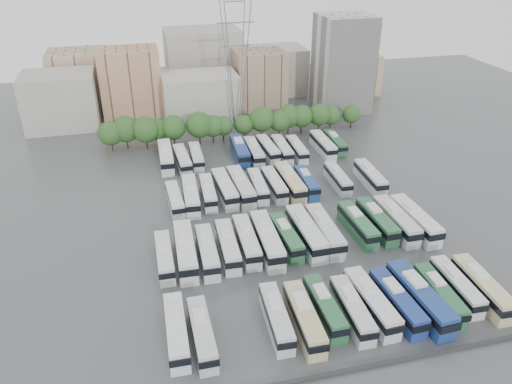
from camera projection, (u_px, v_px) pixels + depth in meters
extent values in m
plane|color=#424447|center=(285.00, 227.00, 88.02)|extent=(220.00, 220.00, 0.00)
cube|color=#2D2D30|center=(365.00, 367.00, 59.66)|extent=(56.00, 0.50, 0.50)
cylinder|color=black|center=(112.00, 146.00, 117.12)|extent=(0.36, 0.36, 2.37)
sphere|color=#234C1E|center=(110.00, 133.00, 115.61)|extent=(5.68, 5.68, 5.68)
cylinder|color=black|center=(127.00, 143.00, 118.44)|extent=(0.36, 0.36, 2.60)
sphere|color=#234C1E|center=(126.00, 129.00, 116.77)|extent=(6.24, 6.24, 6.24)
cylinder|color=black|center=(147.00, 144.00, 118.11)|extent=(0.36, 0.36, 2.60)
sphere|color=#234C1E|center=(146.00, 130.00, 116.44)|extent=(6.24, 6.24, 6.24)
cylinder|color=black|center=(158.00, 141.00, 120.13)|extent=(0.36, 0.36, 2.19)
sphere|color=#234C1E|center=(157.00, 129.00, 118.73)|extent=(5.25, 5.25, 5.25)
cylinder|color=black|center=(174.00, 141.00, 120.01)|extent=(0.36, 0.36, 2.46)
sphere|color=#234C1E|center=(173.00, 127.00, 118.43)|extent=(5.91, 5.91, 5.91)
cylinder|color=black|center=(200.00, 139.00, 120.83)|extent=(0.36, 0.36, 2.63)
sphere|color=#234C1E|center=(199.00, 125.00, 119.15)|extent=(6.30, 6.30, 6.30)
cylinder|color=black|center=(213.00, 138.00, 121.87)|extent=(0.36, 0.36, 2.24)
sphere|color=#234C1E|center=(213.00, 126.00, 120.43)|extent=(5.38, 5.38, 5.38)
cylinder|color=black|center=(223.00, 136.00, 122.98)|extent=(0.36, 0.36, 2.03)
sphere|color=#234C1E|center=(223.00, 126.00, 121.68)|extent=(4.88, 4.88, 4.88)
cylinder|color=black|center=(244.00, 135.00, 123.84)|extent=(0.36, 0.36, 2.00)
sphere|color=#234C1E|center=(244.00, 125.00, 122.56)|extent=(4.79, 4.79, 4.79)
cylinder|color=black|center=(262.00, 132.00, 124.49)|extent=(0.36, 0.36, 2.60)
sphere|color=#234C1E|center=(262.00, 119.00, 122.82)|extent=(6.23, 6.23, 6.23)
cylinder|color=black|center=(279.00, 132.00, 125.03)|extent=(0.36, 0.36, 2.21)
sphere|color=#234C1E|center=(279.00, 121.00, 123.61)|extent=(5.30, 5.30, 5.30)
cylinder|color=black|center=(288.00, 129.00, 126.98)|extent=(0.36, 0.36, 2.48)
sphere|color=#234C1E|center=(288.00, 116.00, 125.39)|extent=(5.96, 5.96, 5.96)
cylinder|color=black|center=(301.00, 128.00, 127.46)|extent=(0.36, 0.36, 2.37)
sphere|color=#234C1E|center=(302.00, 116.00, 125.95)|extent=(5.68, 5.68, 5.68)
cylinder|color=black|center=(319.00, 126.00, 128.54)|extent=(0.36, 0.36, 2.36)
sphere|color=#234C1E|center=(319.00, 115.00, 127.03)|extent=(5.67, 5.67, 5.67)
cylinder|color=black|center=(330.00, 126.00, 129.51)|extent=(0.36, 0.36, 2.07)
sphere|color=#234C1E|center=(331.00, 115.00, 128.18)|extent=(4.97, 4.97, 4.97)
cylinder|color=black|center=(351.00, 124.00, 130.67)|extent=(0.36, 0.36, 1.99)
sphere|color=#234C1E|center=(352.00, 114.00, 129.39)|extent=(4.78, 4.78, 4.78)
cube|color=#9E998E|center=(61.00, 100.00, 128.87)|extent=(18.00, 14.00, 14.00)
cube|color=tan|center=(131.00, 82.00, 136.87)|extent=(16.00, 12.00, 18.00)
cube|color=#ADA89E|center=(200.00, 96.00, 135.26)|extent=(20.00, 14.00, 12.00)
cube|color=gray|center=(259.00, 79.00, 143.26)|extent=(14.00, 12.00, 16.00)
cube|color=gray|center=(203.00, 63.00, 151.33)|extent=(22.00, 16.00, 20.00)
cube|color=tan|center=(80.00, 79.00, 142.94)|extent=(16.00, 14.00, 16.00)
cube|color=#A39E93|center=(275.00, 70.00, 155.69)|extent=(18.00, 14.00, 14.00)
cube|color=tan|center=(353.00, 74.00, 156.11)|extent=(14.00, 12.00, 12.00)
cube|color=gray|center=(167.00, 88.00, 146.01)|extent=(12.00, 10.00, 10.00)
cube|color=silver|center=(343.00, 64.00, 138.71)|extent=(14.00, 14.00, 26.00)
cylinder|color=slate|center=(230.00, 65.00, 121.06)|extent=(2.90, 2.91, 33.83)
cylinder|color=slate|center=(227.00, 61.00, 124.49)|extent=(2.90, 2.91, 33.83)
cylinder|color=slate|center=(246.00, 64.00, 121.91)|extent=(2.90, 2.91, 33.83)
cylinder|color=slate|center=(242.00, 60.00, 125.33)|extent=(2.90, 2.91, 33.83)
cube|color=slate|center=(235.00, 1.00, 116.46)|extent=(4.50, 0.30, 0.30)
cube|color=slate|center=(235.00, 23.00, 118.70)|extent=(9.00, 0.30, 0.30)
cube|color=slate|center=(236.00, 46.00, 121.27)|extent=(7.00, 0.30, 0.30)
cube|color=white|center=(176.00, 332.00, 63.02)|extent=(2.69, 11.55, 3.26)
cube|color=black|center=(176.00, 329.00, 62.60)|extent=(2.81, 11.72, 0.96)
cube|color=silver|center=(174.00, 313.00, 63.39)|extent=(1.69, 3.10, 0.42)
cube|color=silver|center=(202.00, 334.00, 62.70)|extent=(2.41, 11.11, 3.15)
cube|color=black|center=(202.00, 331.00, 62.30)|extent=(2.52, 11.28, 0.93)
cube|color=silver|center=(200.00, 316.00, 63.05)|extent=(1.59, 2.97, 0.41)
cube|color=silver|center=(276.00, 318.00, 65.28)|extent=(2.88, 11.20, 3.15)
cube|color=black|center=(277.00, 315.00, 64.88)|extent=(3.00, 11.37, 0.93)
cube|color=silver|center=(274.00, 301.00, 65.64)|extent=(1.71, 3.03, 0.41)
cube|color=#C4B986|center=(304.00, 319.00, 64.96)|extent=(2.89, 11.97, 3.37)
cube|color=black|center=(305.00, 316.00, 64.53)|extent=(3.02, 12.15, 0.99)
cube|color=silver|center=(301.00, 300.00, 65.34)|extent=(1.78, 3.22, 0.44)
cube|color=#2B643C|center=(324.00, 308.00, 67.05)|extent=(2.39, 11.02, 3.12)
cube|color=black|center=(325.00, 305.00, 66.65)|extent=(2.50, 11.19, 0.92)
cube|color=silver|center=(321.00, 291.00, 67.40)|extent=(1.57, 2.94, 0.40)
cube|color=silver|center=(352.00, 310.00, 66.61)|extent=(2.75, 11.28, 3.17)
cube|color=black|center=(353.00, 307.00, 66.21)|extent=(2.87, 11.45, 0.93)
cube|color=silver|center=(349.00, 293.00, 66.98)|extent=(1.69, 3.04, 0.41)
cube|color=silver|center=(371.00, 303.00, 67.67)|extent=(3.11, 12.19, 3.43)
cube|color=black|center=(372.00, 300.00, 67.23)|extent=(3.23, 12.38, 1.01)
cube|color=silver|center=(367.00, 285.00, 68.03)|extent=(1.86, 3.30, 0.44)
cube|color=navy|center=(397.00, 303.00, 67.83)|extent=(3.02, 11.75, 3.30)
cube|color=black|center=(398.00, 300.00, 67.41)|extent=(3.14, 11.93, 0.97)
cube|color=silver|center=(393.00, 285.00, 68.18)|extent=(1.79, 3.18, 0.43)
cube|color=navy|center=(419.00, 299.00, 68.17)|extent=(3.52, 13.46, 3.78)
cube|color=black|center=(421.00, 295.00, 67.69)|extent=(3.66, 13.67, 1.11)
cube|color=silver|center=(415.00, 279.00, 68.57)|extent=(2.07, 3.65, 0.49)
cube|color=#2A643E|center=(439.00, 295.00, 69.30)|extent=(2.80, 11.16, 3.14)
cube|color=black|center=(440.00, 292.00, 68.90)|extent=(2.92, 11.33, 0.92)
cube|color=silver|center=(436.00, 279.00, 69.66)|extent=(1.69, 3.02, 0.41)
cube|color=silver|center=(456.00, 287.00, 70.99)|extent=(2.65, 11.06, 3.12)
cube|color=black|center=(457.00, 284.00, 70.59)|extent=(2.77, 11.23, 0.92)
cube|color=silver|center=(453.00, 271.00, 71.34)|extent=(1.64, 2.98, 0.40)
cube|color=beige|center=(482.00, 288.00, 70.40)|extent=(3.02, 12.22, 3.44)
cube|color=black|center=(483.00, 285.00, 69.96)|extent=(3.14, 12.41, 1.01)
cube|color=silver|center=(478.00, 271.00, 70.79)|extent=(1.83, 3.30, 0.44)
cube|color=silver|center=(165.00, 257.00, 77.19)|extent=(2.40, 11.02, 3.12)
cube|color=black|center=(164.00, 255.00, 76.79)|extent=(2.51, 11.19, 0.92)
cube|color=silver|center=(163.00, 243.00, 77.54)|extent=(1.58, 2.94, 0.40)
cube|color=silver|center=(186.00, 251.00, 78.12)|extent=(3.23, 13.21, 3.72)
cube|color=black|center=(185.00, 248.00, 77.64)|extent=(3.37, 13.41, 1.09)
cube|color=silver|center=(184.00, 235.00, 78.54)|extent=(1.98, 3.56, 0.48)
cube|color=silver|center=(207.00, 252.00, 78.28)|extent=(2.83, 11.82, 3.33)
cube|color=black|center=(207.00, 249.00, 77.85)|extent=(2.96, 12.00, 0.98)
cube|color=silver|center=(206.00, 237.00, 78.65)|extent=(1.75, 3.18, 0.43)
cube|color=silver|center=(228.00, 247.00, 79.62)|extent=(2.94, 11.88, 3.34)
cube|color=black|center=(228.00, 244.00, 79.19)|extent=(3.06, 12.06, 0.98)
cube|color=silver|center=(226.00, 232.00, 80.00)|extent=(1.78, 3.20, 0.43)
cube|color=silver|center=(247.00, 242.00, 80.82)|extent=(2.89, 12.09, 3.41)
cube|color=black|center=(247.00, 239.00, 80.38)|extent=(3.01, 12.27, 1.00)
cube|color=silver|center=(245.00, 227.00, 81.21)|extent=(1.79, 3.25, 0.44)
cube|color=silver|center=(267.00, 241.00, 80.75)|extent=(3.17, 13.42, 3.78)
cube|color=black|center=(267.00, 237.00, 80.27)|extent=(3.30, 13.63, 1.11)
cube|color=silver|center=(265.00, 224.00, 81.18)|extent=(1.98, 3.61, 0.49)
cube|color=#2D693F|center=(286.00, 237.00, 82.10)|extent=(2.91, 11.32, 3.18)
cube|color=black|center=(286.00, 235.00, 81.69)|extent=(3.03, 11.50, 0.94)
cube|color=silver|center=(283.00, 224.00, 82.44)|extent=(1.73, 3.06, 0.41)
cube|color=silver|center=(306.00, 233.00, 82.63)|extent=(3.10, 13.38, 3.77)
cube|color=black|center=(307.00, 230.00, 82.15)|extent=(3.24, 13.58, 1.11)
cube|color=silver|center=(303.00, 217.00, 83.04)|extent=(1.96, 3.59, 0.49)
cube|color=silver|center=(324.00, 232.00, 83.25)|extent=(2.96, 12.95, 3.66)
cube|color=black|center=(325.00, 228.00, 82.78)|extent=(3.09, 13.14, 1.08)
cube|color=silver|center=(322.00, 216.00, 83.66)|extent=(1.89, 3.47, 0.47)
cube|color=#2E6D41|center=(358.00, 225.00, 85.41)|extent=(2.81, 11.66, 3.28)
cube|color=black|center=(358.00, 222.00, 84.99)|extent=(2.93, 11.84, 0.97)
cube|color=silver|center=(355.00, 212.00, 85.76)|extent=(1.73, 3.14, 0.43)
cube|color=#2A623C|center=(377.00, 222.00, 86.31)|extent=(2.68, 12.01, 3.40)
cube|color=black|center=(378.00, 219.00, 85.87)|extent=(2.80, 12.19, 1.00)
cube|color=silver|center=(374.00, 208.00, 86.68)|extent=(1.73, 3.21, 0.44)
cube|color=silver|center=(396.00, 221.00, 86.21)|extent=(2.84, 12.76, 3.61)
cube|color=black|center=(397.00, 218.00, 85.75)|extent=(2.97, 12.95, 1.06)
cube|color=silver|center=(393.00, 207.00, 86.61)|extent=(1.84, 3.41, 0.47)
cube|color=silver|center=(415.00, 220.00, 86.31)|extent=(3.18, 13.14, 3.70)
cube|color=black|center=(416.00, 217.00, 85.84)|extent=(3.31, 13.34, 1.09)
cube|color=silver|center=(411.00, 206.00, 86.71)|extent=(1.96, 3.54, 0.48)
cube|color=silver|center=(175.00, 200.00, 93.44)|extent=(2.65, 10.74, 3.02)
cube|color=black|center=(175.00, 198.00, 93.05)|extent=(2.76, 10.90, 0.89)
cube|color=silver|center=(173.00, 189.00, 93.76)|extent=(1.61, 2.90, 0.39)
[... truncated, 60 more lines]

